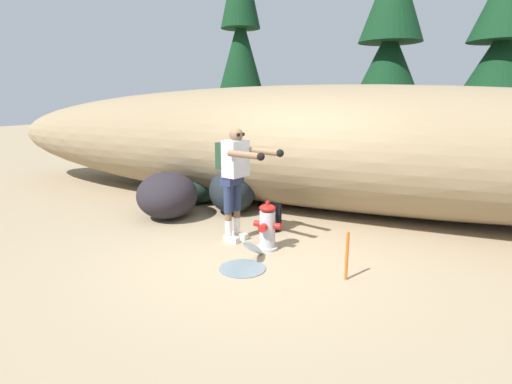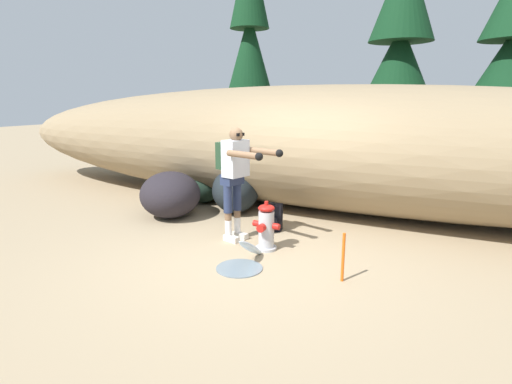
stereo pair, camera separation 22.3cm
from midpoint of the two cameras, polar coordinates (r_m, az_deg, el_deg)
The scene contains 12 objects.
ground_plane at distance 5.66m, azimuth 0.53°, elevation -9.30°, with size 56.00×56.00×0.04m, color #998466.
dirt_embankment at distance 8.16m, azimuth 10.55°, elevation 6.19°, with size 16.83×3.20×2.37m, color #897556.
fire_hydrant at distance 5.83m, azimuth 2.52°, elevation -5.00°, with size 0.40×0.35×0.71m.
hydrant_water_jet at distance 5.42m, azimuth -0.14°, elevation -8.82°, with size 0.60×0.94×0.46m.
utility_worker at distance 6.03m, azimuth -1.84°, elevation 3.13°, with size 1.03×0.65×1.71m.
spare_backpack at distance 6.70m, azimuth 3.28°, elevation -3.58°, with size 0.34×0.33×0.47m.
boulder_large at distance 7.53m, azimuth -11.04°, elevation -0.35°, with size 1.19×1.08×0.83m, color black.
boulder_mid at distance 8.48m, azimuth -6.89°, elevation 0.81°, with size 0.86×0.84×0.69m, color #1B2C22.
boulder_small at distance 7.72m, azimuth -1.98°, elevation 0.35°, with size 1.13×0.88×0.86m, color black.
pine_tree_far_left at distance 13.46m, azimuth -0.39°, elevation 19.89°, with size 1.87×1.87×6.91m.
pine_tree_left at distance 13.77m, azimuth 19.83°, elevation 17.23°, with size 2.95×2.95×6.46m.
survey_stake at distance 4.99m, azimuth 13.33°, elevation -8.88°, with size 0.04×0.04×0.60m, color #E55914.
Camera 2 is at (2.49, -4.61, 2.14)m, focal length 28.66 mm.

